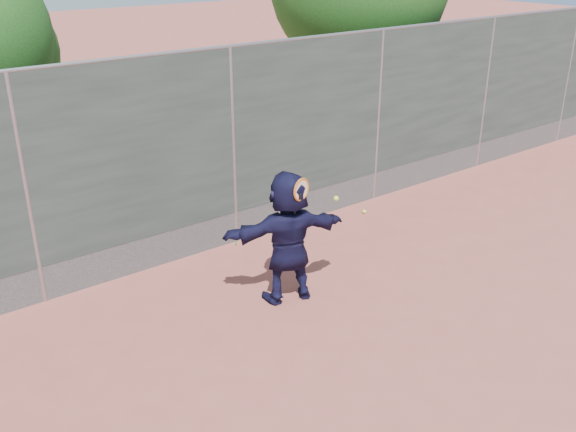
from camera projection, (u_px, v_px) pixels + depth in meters
ground at (399, 343)px, 7.55m from camera, size 80.00×80.00×0.00m
player at (288, 237)px, 8.16m from camera, size 1.71×0.95×1.76m
ball_ground at (364, 212)px, 11.09m from camera, size 0.07×0.07×0.07m
fence at (233, 144)px, 9.47m from camera, size 20.00×0.06×3.03m
swing_action at (305, 192)px, 7.81m from camera, size 0.74×0.13×0.51m
weed_clump at (256, 231)px, 10.12m from camera, size 0.68×0.07×0.30m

